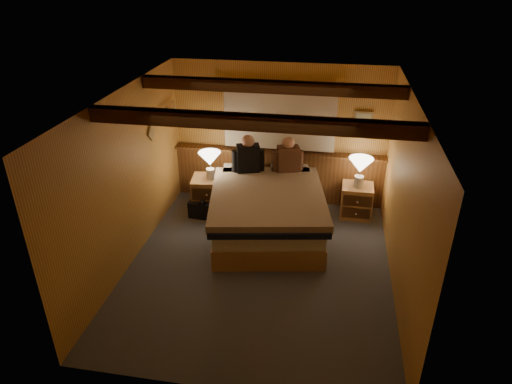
% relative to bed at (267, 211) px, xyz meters
% --- Properties ---
extents(floor, '(4.20, 4.20, 0.00)m').
position_rel_bed_xyz_m(floor, '(0.03, -0.91, -0.38)').
color(floor, '#484C55').
rests_on(floor, ground).
extents(ceiling, '(4.20, 4.20, 0.00)m').
position_rel_bed_xyz_m(ceiling, '(0.03, -0.91, 2.02)').
color(ceiling, '#DE9253').
rests_on(ceiling, wall_back).
extents(wall_back, '(3.60, 0.00, 3.60)m').
position_rel_bed_xyz_m(wall_back, '(0.03, 1.19, 0.82)').
color(wall_back, '#DEAC4F').
rests_on(wall_back, floor).
extents(wall_left, '(0.00, 4.20, 4.20)m').
position_rel_bed_xyz_m(wall_left, '(-1.77, -0.91, 0.82)').
color(wall_left, '#DEAC4F').
rests_on(wall_left, floor).
extents(wall_right, '(0.00, 4.20, 4.20)m').
position_rel_bed_xyz_m(wall_right, '(1.83, -0.91, 0.82)').
color(wall_right, '#DEAC4F').
rests_on(wall_right, floor).
extents(wall_front, '(3.60, 0.00, 3.60)m').
position_rel_bed_xyz_m(wall_front, '(0.03, -3.01, 0.82)').
color(wall_front, '#DEAC4F').
rests_on(wall_front, floor).
extents(wainscot, '(3.60, 0.23, 0.94)m').
position_rel_bed_xyz_m(wainscot, '(0.03, 1.13, 0.10)').
color(wainscot, brown).
rests_on(wainscot, wall_back).
extents(curtain_window, '(2.18, 0.09, 1.11)m').
position_rel_bed_xyz_m(curtain_window, '(0.03, 1.12, 1.14)').
color(curtain_window, '#482A12').
rests_on(curtain_window, wall_back).
extents(ceiling_beams, '(3.60, 1.65, 0.16)m').
position_rel_bed_xyz_m(ceiling_beams, '(0.03, -0.76, 1.93)').
color(ceiling_beams, '#482A12').
rests_on(ceiling_beams, ceiling).
extents(coat_rail, '(0.05, 0.55, 0.24)m').
position_rel_bed_xyz_m(coat_rail, '(-1.69, 0.67, 1.29)').
color(coat_rail, white).
rests_on(coat_rail, wall_left).
extents(framed_print, '(0.30, 0.04, 0.25)m').
position_rel_bed_xyz_m(framed_print, '(1.38, 1.17, 1.17)').
color(framed_print, '#A28751').
rests_on(framed_print, wall_back).
extents(bed, '(1.98, 2.40, 0.74)m').
position_rel_bed_xyz_m(bed, '(0.00, 0.00, 0.00)').
color(bed, '#AA7F48').
rests_on(bed, floor).
extents(nightstand_left, '(0.61, 0.56, 0.60)m').
position_rel_bed_xyz_m(nightstand_left, '(-1.07, 0.53, -0.08)').
color(nightstand_left, '#AA7F48').
rests_on(nightstand_left, floor).
extents(nightstand_right, '(0.51, 0.46, 0.55)m').
position_rel_bed_xyz_m(nightstand_right, '(1.38, 0.76, -0.11)').
color(nightstand_right, '#AA7F48').
rests_on(nightstand_right, floor).
extents(lamp_left, '(0.36, 0.36, 0.47)m').
position_rel_bed_xyz_m(lamp_left, '(-1.02, 0.51, 0.55)').
color(lamp_left, silver).
rests_on(lamp_left, nightstand_left).
extents(lamp_right, '(0.39, 0.39, 0.50)m').
position_rel_bed_xyz_m(lamp_right, '(1.38, 0.72, 0.52)').
color(lamp_right, silver).
rests_on(lamp_right, nightstand_right).
extents(person_left, '(0.52, 0.31, 0.65)m').
position_rel_bed_xyz_m(person_left, '(-0.41, 0.64, 0.61)').
color(person_left, black).
rests_on(person_left, bed).
extents(person_right, '(0.49, 0.29, 0.61)m').
position_rel_bed_xyz_m(person_right, '(0.22, 0.76, 0.59)').
color(person_right, '#533221').
rests_on(person_right, bed).
extents(duffel_bag, '(0.49, 0.32, 0.33)m').
position_rel_bed_xyz_m(duffel_bag, '(-1.11, 0.31, -0.24)').
color(duffel_bag, black).
rests_on(duffel_bag, floor).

